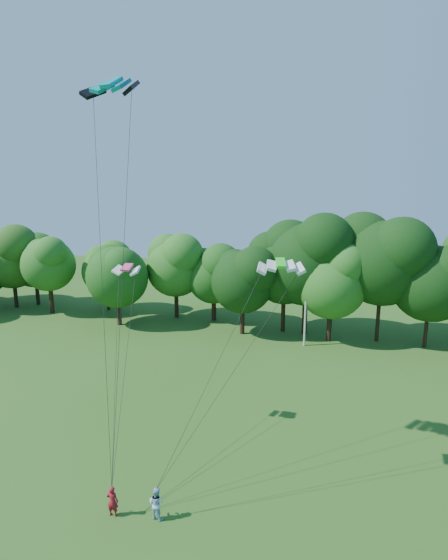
# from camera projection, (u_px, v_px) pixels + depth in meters

# --- Properties ---
(utility_pole) EXTENTS (1.52, 0.68, 8.06)m
(utility_pole) POSITION_uv_depth(u_px,v_px,m) (306.00, 306.00, 43.77)
(utility_pole) COLOR #B6B8AE
(utility_pole) RESTS_ON ground
(kite_flyer_left) EXTENTS (0.61, 0.42, 1.59)m
(kite_flyer_left) POSITION_uv_depth(u_px,v_px,m) (112.00, 501.00, 21.38)
(kite_flyer_left) COLOR maroon
(kite_flyer_left) RESTS_ON ground
(kite_flyer_right) EXTENTS (0.91, 0.77, 1.64)m
(kite_flyer_right) POSITION_uv_depth(u_px,v_px,m) (156.00, 503.00, 21.23)
(kite_flyer_right) COLOR #AACDEC
(kite_flyer_right) RESTS_ON ground
(kite_teal) EXTENTS (3.16, 1.78, 0.80)m
(kite_teal) POSITION_uv_depth(u_px,v_px,m) (111.00, 83.00, 22.14)
(kite_teal) COLOR #048993
(kite_teal) RESTS_ON ground
(kite_green) EXTENTS (2.48, 1.47, 0.42)m
(kite_green) POSITION_uv_depth(u_px,v_px,m) (281.00, 263.00, 21.81)
(kite_green) COLOR #27D620
(kite_green) RESTS_ON ground
(kite_pink) EXTENTS (1.72, 0.84, 0.41)m
(kite_pink) POSITION_uv_depth(u_px,v_px,m) (127.00, 267.00, 27.37)
(kite_pink) COLOR #EE4279
(kite_pink) RESTS_ON ground
(tree_back_west) EXTENTS (7.99, 7.99, 11.63)m
(tree_back_west) POSITION_uv_depth(u_px,v_px,m) (11.00, 254.00, 57.41)
(tree_back_west) COLOR #392917
(tree_back_west) RESTS_ON ground
(tree_back_center) EXTENTS (9.75, 9.75, 14.18)m
(tree_back_center) POSITION_uv_depth(u_px,v_px,m) (307.00, 254.00, 46.50)
(tree_back_center) COLOR #2F2212
(tree_back_center) RESTS_ON ground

